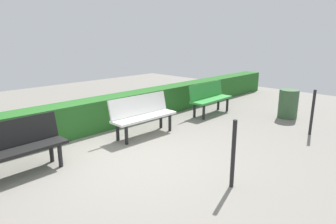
# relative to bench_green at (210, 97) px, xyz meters

# --- Properties ---
(ground_plane) EXTENTS (17.44, 17.44, 0.00)m
(ground_plane) POSITION_rel_bench_green_xyz_m (3.57, 0.88, -0.48)
(ground_plane) COLOR gray
(bench_green) EXTENTS (1.47, 0.50, 0.86)m
(bench_green) POSITION_rel_bench_green_xyz_m (0.00, 0.00, 0.00)
(bench_green) COLOR #2D8C38
(bench_green) RESTS_ON ground_plane
(bench_white) EXTENTS (1.53, 0.50, 0.86)m
(bench_white) POSITION_rel_bench_green_xyz_m (2.46, 0.01, 0.00)
(bench_white) COLOR white
(bench_white) RESTS_ON ground_plane
(bench_black) EXTENTS (1.40, 0.51, 0.86)m
(bench_black) POSITION_rel_bench_green_xyz_m (5.03, 0.05, -0.00)
(bench_black) COLOR black
(bench_black) RESTS_ON ground_plane
(hedge_row) EXTENTS (13.44, 0.57, 0.72)m
(hedge_row) POSITION_rel_bench_green_xyz_m (2.43, -1.04, -0.12)
(hedge_row) COLOR #266023
(hedge_row) RESTS_ON ground_plane
(railing_post_near) EXTENTS (0.06, 0.06, 1.00)m
(railing_post_near) POSITION_rel_bench_green_xyz_m (-0.10, 2.65, 0.02)
(railing_post_near) COLOR black
(railing_post_near) RESTS_ON ground_plane
(railing_post_mid) EXTENTS (0.06, 0.06, 1.00)m
(railing_post_mid) POSITION_rel_bench_green_xyz_m (3.08, 2.65, 0.02)
(railing_post_mid) COLOR black
(railing_post_mid) RESTS_ON ground_plane
(trash_bin) EXTENTS (0.49, 0.49, 0.75)m
(trash_bin) POSITION_rel_bench_green_xyz_m (-1.11, 1.73, -0.11)
(trash_bin) COLOR #385938
(trash_bin) RESTS_ON ground_plane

